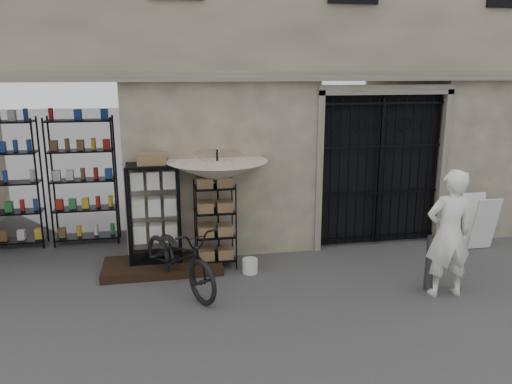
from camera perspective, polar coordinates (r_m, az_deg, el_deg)
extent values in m
plane|color=#252529|center=(7.77, 7.93, -11.91)|extent=(80.00, 80.00, 0.00)
cube|color=tan|center=(10.92, 1.66, 19.84)|extent=(14.00, 4.00, 9.00)
cube|color=black|center=(9.83, -23.36, 1.80)|extent=(3.00, 1.70, 3.00)
cube|color=black|center=(10.37, -22.93, 1.00)|extent=(2.70, 0.50, 2.50)
cube|color=black|center=(9.96, 13.60, 2.69)|extent=(2.50, 0.06, 3.00)
cube|color=black|center=(9.82, 13.97, 2.22)|extent=(0.05, 0.05, 2.80)
cube|color=black|center=(8.80, -10.59, -8.33)|extent=(2.00, 0.90, 0.15)
cube|color=black|center=(8.91, -11.31, -7.22)|extent=(0.87, 0.56, 0.09)
cube|color=silver|center=(8.41, -11.45, -2.80)|extent=(0.78, 0.06, 1.57)
cube|color=silver|center=(8.69, -11.52, -2.91)|extent=(0.73, 0.42, 1.31)
cube|color=olive|center=(8.47, -11.84, 3.45)|extent=(0.49, 0.38, 0.19)
cube|color=black|center=(8.63, -4.70, -3.74)|extent=(0.72, 0.56, 1.52)
cube|color=olive|center=(8.65, -4.69, -4.04)|extent=(0.62, 0.46, 1.14)
cylinder|color=black|center=(8.68, -4.36, -1.82)|extent=(0.04, 0.04, 2.04)
imported|color=beige|center=(8.51, -4.45, 3.00)|extent=(1.85, 1.87, 1.38)
cylinder|color=beige|center=(8.53, -0.68, -8.44)|extent=(0.27, 0.27, 0.25)
imported|color=black|center=(8.10, -8.60, -10.83)|extent=(1.13, 1.28, 2.05)
cylinder|color=#4A4B4F|center=(8.27, 19.33, -7.68)|extent=(0.19, 0.19, 0.88)
imported|color=white|center=(8.34, 20.59, -10.87)|extent=(0.83, 2.00, 0.47)
cube|color=silver|center=(10.34, 24.68, -3.35)|extent=(0.49, 0.25, 1.02)
cube|color=silver|center=(10.59, 23.71, -2.87)|extent=(0.49, 0.25, 1.02)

